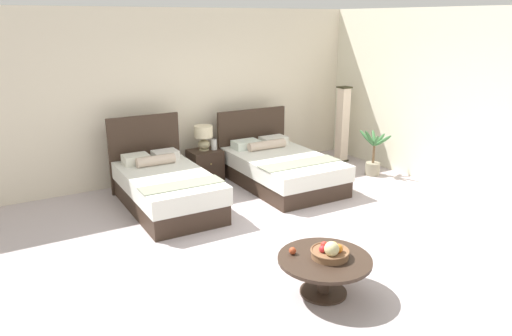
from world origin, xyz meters
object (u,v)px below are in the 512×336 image
Objects in this scene: coffee_table at (324,266)px; nightstand at (205,165)px; fruit_bowl at (330,252)px; bed_near_corner at (280,168)px; loose_apple at (293,251)px; floor_lamp_corner at (343,125)px; potted_palm at (373,159)px; bed_near_window at (166,187)px; vase at (214,145)px; table_lamp at (204,135)px.

nightstand is at bearing 82.31° from coffee_table.
fruit_bowl is at bearing -31.29° from coffee_table.
loose_apple is (-1.73, -2.83, 0.15)m from bed_near_corner.
fruit_bowl is at bearing -115.27° from bed_near_corner.
nightstand is 2.85m from floor_lamp_corner.
loose_apple is at bearing -145.05° from potted_palm.
potted_palm reaches higher than coffee_table.
bed_near_corner is (2.02, 0.00, -0.02)m from bed_near_window.
loose_apple is (0.29, -2.83, 0.12)m from bed_near_window.
vase is at bearing 173.87° from floor_lamp_corner.
potted_palm is at bearing -13.40° from bed_near_corner.
vase is 2.65m from floor_lamp_corner.
floor_lamp_corner reaches higher than vase.
loose_apple is at bearing -101.57° from table_lamp.
bed_near_corner is 1.47× the size of floor_lamp_corner.
coffee_table is at bearing 148.71° from fruit_bowl.
table_lamp reaches higher than fruit_bowl.
table_lamp is at bearing 136.85° from bed_near_corner.
coffee_table is 0.65× the size of floor_lamp_corner.
floor_lamp_corner is at bearing 8.39° from bed_near_window.
bed_near_corner is 5.04× the size of table_lamp.
coffee_table is (-0.69, -3.91, -0.31)m from vase.
floor_lamp_corner is (2.79, -0.32, 0.46)m from nightstand.
table_lamp is 1.08× the size of fruit_bowl.
bed_near_corner reaches higher than table_lamp.
floor_lamp_corner is (3.55, 3.39, 0.29)m from loose_apple.
bed_near_corner is 5.46× the size of fruit_bowl.
bed_near_window reaches higher than coffee_table.
nightstand is at bearing 137.48° from bed_near_corner.
coffee_table is at bearing -44.98° from loose_apple.
loose_apple is at bearing 136.90° from fruit_bowl.
bed_near_window is at bearing 173.75° from potted_palm.
vase is at bearing 75.87° from loose_apple.
bed_near_corner reaches higher than potted_palm.
table_lamp is 0.29× the size of floor_lamp_corner.
bed_near_corner reaches higher than nightstand.
loose_apple is at bearing -136.33° from floor_lamp_corner.
table_lamp is 2.81m from floor_lamp_corner.
fruit_bowl is at bearing -99.36° from vase.
bed_near_window is at bearing 99.66° from coffee_table.
vase is at bearing 153.56° from potted_palm.
bed_near_corner is 1.96m from floor_lamp_corner.
table_lamp is (1.05, 0.91, 0.47)m from bed_near_window.
potted_palm is at bearing -26.44° from vase.
table_lamp is 0.45× the size of coffee_table.
floor_lamp_corner is at bearing 43.67° from loose_apple.
floor_lamp_corner is (1.82, 0.57, 0.44)m from bed_near_corner.
coffee_table is 0.17m from fruit_bowl.
fruit_bowl is (-0.65, -3.93, -0.15)m from vase.
bed_near_window is 2.18× the size of coffee_table.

